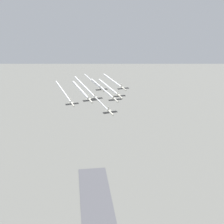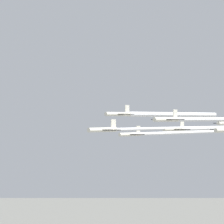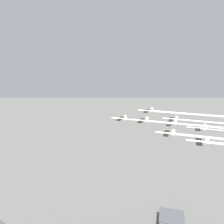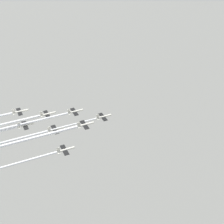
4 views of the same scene
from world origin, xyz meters
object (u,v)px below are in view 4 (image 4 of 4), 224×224
(jet_0, at_px, (103,117))
(jet_2, at_px, (85,125))
(jet_1, at_px, (75,112))
(jet_5, at_px, (65,150))
(jet_6, at_px, (20,112))
(jet_3, at_px, (47,114))
(jet_7, at_px, (25,125))
(jet_4, at_px, (55,129))

(jet_0, relative_size, jet_2, 1.00)
(jet_1, height_order, jet_5, jet_1)
(jet_2, height_order, jet_6, jet_2)
(jet_1, height_order, jet_3, jet_1)
(jet_7, bearing_deg, jet_3, 120.47)
(jet_2, height_order, jet_3, jet_2)
(jet_3, xyz_separation_m, jet_6, (12.08, -8.60, 0.67))
(jet_4, bearing_deg, jet_2, 59.53)
(jet_1, relative_size, jet_3, 1.00)
(jet_0, xyz_separation_m, jet_5, (26.77, 12.76, -1.90))
(jet_1, distance_m, jet_3, 15.03)
(jet_3, bearing_deg, jet_6, -120.47)
(jet_2, bearing_deg, jet_5, -59.53)
(jet_3, height_order, jet_4, same)
(jet_7, bearing_deg, jet_6, 180.00)
(jet_1, distance_m, jet_2, 15.09)
(jet_3, relative_size, jet_7, 1.00)
(jet_0, relative_size, jet_1, 1.00)
(jet_1, distance_m, jet_4, 15.03)
(jet_4, bearing_deg, jet_1, 120.47)
(jet_1, height_order, jet_4, jet_1)
(jet_5, bearing_deg, jet_2, 120.47)
(jet_1, height_order, jet_7, jet_1)
(jet_0, height_order, jet_7, jet_7)
(jet_1, xyz_separation_m, jet_2, (1.31, 14.98, 1.29))
(jet_0, bearing_deg, jet_5, -59.53)
(jet_0, bearing_deg, jet_7, -101.09)
(jet_6, bearing_deg, jet_3, 59.53)
(jet_3, bearing_deg, jet_4, 0.00)
(jet_6, bearing_deg, jet_2, 40.36)
(jet_5, xyz_separation_m, jet_7, (10.77, -23.58, 3.10))
(jet_0, distance_m, jet_1, 15.00)
(jet_7, bearing_deg, jet_1, 90.00)
(jet_1, relative_size, jet_2, 1.00)
(jet_2, xyz_separation_m, jet_7, (24.16, -17.20, -2.34))
(jet_5, distance_m, jet_6, 39.77)
(jet_0, relative_size, jet_5, 1.00)
(jet_3, height_order, jet_6, jet_6)
(jet_6, bearing_deg, jet_1, 59.53)
(jet_1, xyz_separation_m, jet_3, (12.08, -8.60, -2.47))
(jet_1, distance_m, jet_5, 26.25)
(jet_4, distance_m, jet_6, 25.93)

